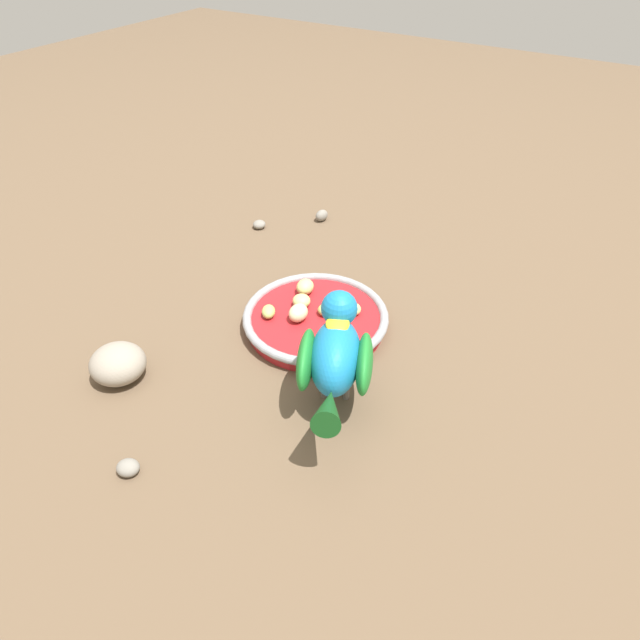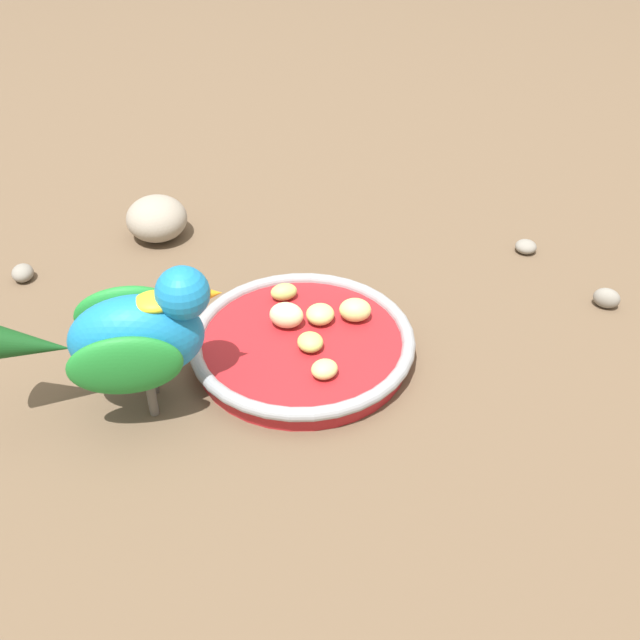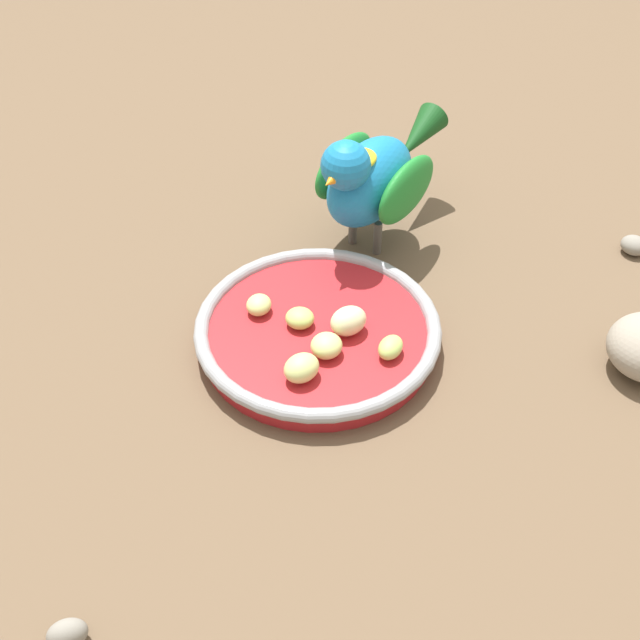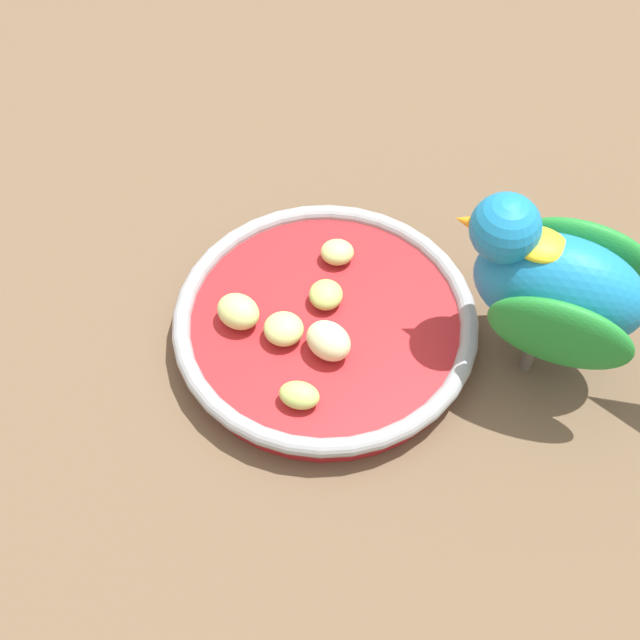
% 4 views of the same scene
% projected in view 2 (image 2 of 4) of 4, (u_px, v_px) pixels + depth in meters
% --- Properties ---
extents(ground_plane, '(4.00, 4.00, 0.00)m').
position_uv_depth(ground_plane, '(295.00, 351.00, 0.81)').
color(ground_plane, brown).
extents(feeding_bowl, '(0.24, 0.24, 0.03)m').
position_uv_depth(feeding_bowl, '(302.00, 344.00, 0.79)').
color(feeding_bowl, '#AD1E23').
rests_on(feeding_bowl, ground_plane).
extents(apple_piece_0, '(0.04, 0.04, 0.02)m').
position_uv_depth(apple_piece_0, '(320.00, 314.00, 0.81)').
color(apple_piece_0, '#C6D17A').
rests_on(apple_piece_0, feeding_bowl).
extents(apple_piece_1, '(0.04, 0.04, 0.02)m').
position_uv_depth(apple_piece_1, '(324.00, 369.00, 0.74)').
color(apple_piece_1, '#C6D17A').
rests_on(apple_piece_1, feeding_bowl).
extents(apple_piece_2, '(0.04, 0.03, 0.03)m').
position_uv_depth(apple_piece_2, '(286.00, 315.00, 0.80)').
color(apple_piece_2, beige).
rests_on(apple_piece_2, feeding_bowl).
extents(apple_piece_3, '(0.04, 0.04, 0.02)m').
position_uv_depth(apple_piece_3, '(310.00, 342.00, 0.77)').
color(apple_piece_3, '#B2CC66').
rests_on(apple_piece_3, feeding_bowl).
extents(apple_piece_4, '(0.04, 0.04, 0.02)m').
position_uv_depth(apple_piece_4, '(355.00, 310.00, 0.81)').
color(apple_piece_4, '#C6D17A').
rests_on(apple_piece_4, feeding_bowl).
extents(apple_piece_5, '(0.04, 0.03, 0.02)m').
position_uv_depth(apple_piece_5, '(284.00, 292.00, 0.84)').
color(apple_piece_5, '#B2CC66').
rests_on(apple_piece_5, feeding_bowl).
extents(parrot, '(0.21, 0.14, 0.15)m').
position_uv_depth(parrot, '(131.00, 334.00, 0.69)').
color(parrot, '#59544C').
rests_on(parrot, ground_plane).
extents(rock_large, '(0.11, 0.11, 0.06)m').
position_uv_depth(rock_large, '(157.00, 218.00, 0.98)').
color(rock_large, gray).
rests_on(rock_large, ground_plane).
extents(pebble_0, '(0.04, 0.04, 0.02)m').
position_uv_depth(pebble_0, '(23.00, 273.00, 0.91)').
color(pebble_0, gray).
rests_on(pebble_0, ground_plane).
extents(pebble_1, '(0.03, 0.03, 0.02)m').
position_uv_depth(pebble_1, '(526.00, 247.00, 0.96)').
color(pebble_1, gray).
rests_on(pebble_1, ground_plane).
extents(pebble_2, '(0.03, 0.03, 0.02)m').
position_uv_depth(pebble_2, '(607.00, 298.00, 0.87)').
color(pebble_2, gray).
rests_on(pebble_2, ground_plane).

